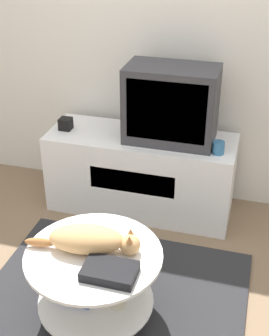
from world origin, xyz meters
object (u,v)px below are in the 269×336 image
object	(u,v)px
tv	(171,105)
dvd_box	(110,271)
speaker	(66,124)
cat	(90,240)

from	to	relation	value
tv	dvd_box	bearing A→B (deg)	-90.72
speaker	dvd_box	bearing A→B (deg)	-58.88
speaker	cat	distance (m)	1.22
tv	cat	size ratio (longest dim) A/B	1.01
speaker	dvd_box	distance (m)	1.43
tv	dvd_box	world-z (taller)	tv
tv	cat	world-z (taller)	tv
dvd_box	cat	world-z (taller)	cat
tv	dvd_box	xyz separation A→B (m)	(-0.02, -1.26, -0.36)
speaker	cat	bearing A→B (deg)	-61.44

